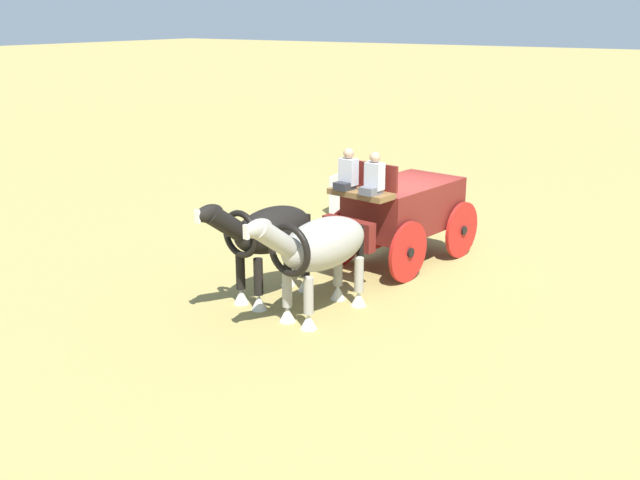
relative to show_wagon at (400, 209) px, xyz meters
The scene contains 5 objects.
ground_plane 1.26m from the show_wagon, behind, with size 220.00×220.00×0.00m, color #9E8C4C.
show_wagon is the anchor object (origin of this frame).
draft_horse_near 3.61m from the show_wagon, ahead, with size 3.14×1.19×2.19m.
draft_horse_off 3.62m from the show_wagon, 17.09° to the right, with size 2.97×1.11×2.21m.
sponsor_banner 5.59m from the show_wagon, 138.15° to the right, with size 3.20×0.06×1.10m, color silver.
Camera 1 is at (14.59, 7.48, 5.45)m, focal length 42.12 mm.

